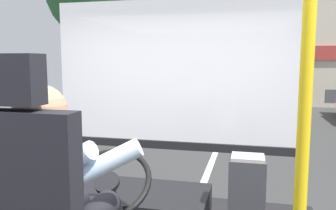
# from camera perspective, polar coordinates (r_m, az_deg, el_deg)

# --- Properties ---
(ground) EXTENTS (18.00, 44.00, 0.06)m
(ground) POSITION_cam_1_polar(r_m,az_deg,el_deg) (10.74, 9.41, -3.75)
(ground) COLOR #3A3A3A
(bus_driver) EXTENTS (0.71, 0.61, 0.74)m
(bus_driver) POSITION_cam_1_polar(r_m,az_deg,el_deg) (1.63, -18.39, -13.49)
(bus_driver) COLOR black
(bus_driver) RESTS_ON driver_seat
(handrail_pole) EXTENTS (0.04, 0.04, 2.13)m
(handrail_pole) POSITION_cam_1_polar(r_m,az_deg,el_deg) (1.26, 21.28, -6.54)
(handrail_pole) COLOR gold
(handrail_pole) RESTS_ON bus_floor
(windshield_panel) EXTENTS (2.50, 0.08, 1.48)m
(windshield_panel) POSITION_cam_1_polar(r_m,az_deg,el_deg) (3.43, 1.45, 2.12)
(windshield_panel) COLOR silver
(shop_building) EXTENTS (9.92, 5.82, 6.34)m
(shop_building) POSITION_cam_1_polar(r_m,az_deg,el_deg) (19.38, 25.11, 10.00)
(shop_building) COLOR #BCB29E
(shop_building) RESTS_ON ground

